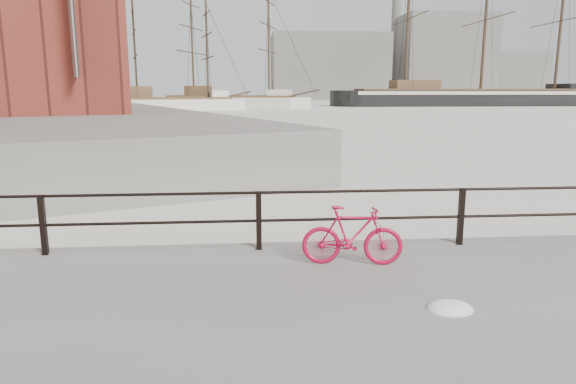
# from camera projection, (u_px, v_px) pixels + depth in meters

# --- Properties ---
(ground) EXTENTS (400.00, 400.00, 0.00)m
(ground) POSITION_uv_depth(u_px,v_px,m) (454.00, 260.00, 9.19)
(ground) COLOR white
(ground) RESTS_ON ground
(far_quay) EXTENTS (78.44, 148.07, 1.80)m
(far_quay) POSITION_uv_depth(u_px,v_px,m) (1.00, 103.00, 76.16)
(far_quay) COLOR gray
(far_quay) RESTS_ON ground
(guardrail) EXTENTS (28.00, 0.10, 1.00)m
(guardrail) POSITION_uv_depth(u_px,v_px,m) (461.00, 217.00, 8.88)
(guardrail) COLOR black
(guardrail) RESTS_ON promenade
(bicycle) EXTENTS (1.56, 0.44, 0.93)m
(bicycle) POSITION_uv_depth(u_px,v_px,m) (352.00, 236.00, 7.86)
(bicycle) COLOR #B70C32
(bicycle) RESTS_ON promenade
(barque_black) EXTENTS (61.21, 20.07, 34.54)m
(barque_black) POSITION_uv_depth(u_px,v_px,m) (479.00, 106.00, 92.78)
(barque_black) COLOR black
(barque_black) RESTS_ON ground
(schooner_mid) EXTENTS (30.12, 19.45, 20.15)m
(schooner_mid) POSITION_uv_depth(u_px,v_px,m) (231.00, 108.00, 82.89)
(schooner_mid) COLOR beige
(schooner_mid) RESTS_ON ground
(schooner_left) EXTENTS (23.53, 14.88, 16.80)m
(schooner_left) POSITION_uv_depth(u_px,v_px,m) (174.00, 110.00, 73.05)
(schooner_left) COLOR silver
(schooner_left) RESTS_ON ground
(industrial_west) EXTENTS (32.00, 18.00, 18.00)m
(industrial_west) POSITION_uv_depth(u_px,v_px,m) (328.00, 67.00, 145.79)
(industrial_west) COLOR gray
(industrial_west) RESTS_ON ground
(industrial_mid) EXTENTS (26.00, 20.00, 24.00)m
(industrial_mid) POSITION_uv_depth(u_px,v_px,m) (442.00, 58.00, 152.88)
(industrial_mid) COLOR gray
(industrial_mid) RESTS_ON ground
(industrial_east) EXTENTS (20.00, 16.00, 14.00)m
(industrial_east) POSITION_uv_depth(u_px,v_px,m) (506.00, 76.00, 160.59)
(industrial_east) COLOR gray
(industrial_east) RESTS_ON ground
(smokestack) EXTENTS (2.80, 2.80, 44.00)m
(smokestack) POSITION_uv_depth(u_px,v_px,m) (396.00, 25.00, 154.75)
(smokestack) COLOR gray
(smokestack) RESTS_ON ground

